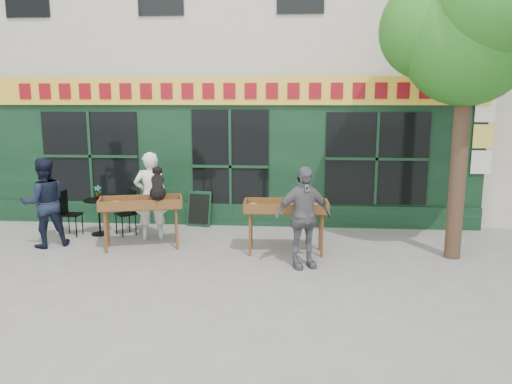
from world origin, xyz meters
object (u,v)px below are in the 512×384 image
Objects in this scene: book_cart_center at (141,206)px; bistro_table at (99,210)px; book_cart_right at (286,210)px; man_left at (44,203)px; woman at (151,196)px; man_right at (303,217)px; dog at (157,183)px.

bistro_table is at bearing 128.72° from book_cart_center.
man_left is (-4.64, 0.06, 0.05)m from book_cart_right.
woman is 1.18× the size of book_cart_right.
man_right is 2.29× the size of bistro_table.
woman is (-0.35, 0.70, -0.39)m from dog.
book_cart_right is at bearing 145.04° from man_left.
man_right is (3.05, -1.49, -0.03)m from woman.
woman reaches higher than book_cart_right.
man_left reaches higher than book_cart_right.
dog is 0.35× the size of man_left.
book_cart_center is 0.65m from woman.
book_cart_right is at bearing -16.27° from dog.
dog is (0.35, -0.05, 0.47)m from book_cart_center.
book_cart_center reaches higher than bistro_table.
book_cart_right is at bearing -17.18° from book_cart_center.
dog is 2.45m from book_cart_right.
book_cart_center is at bearing -36.04° from bistro_table.
bistro_table is (-4.24, 1.71, -0.33)m from man_right.
dog is at bearing 101.33° from woman.
woman is 1.03× the size of man_left.
book_cart_center is 0.93× the size of man_left.
bistro_table is (-1.54, 0.91, -0.75)m from dog.
man_right is at bearing -30.69° from book_cart_center.
woman is at bearing 162.71° from book_cart_right.
dog is at bearing 145.38° from man_left.
book_cart_center is 0.93× the size of man_right.
dog is 0.79× the size of bistro_table.
man_left is (-2.24, 0.01, -0.42)m from dog.
bistro_table is (-1.19, 0.21, -0.35)m from woman.
man_right is 1.00× the size of man_left.
dog is 0.88m from woman.
book_cart_right is (2.75, -0.74, -0.07)m from woman.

